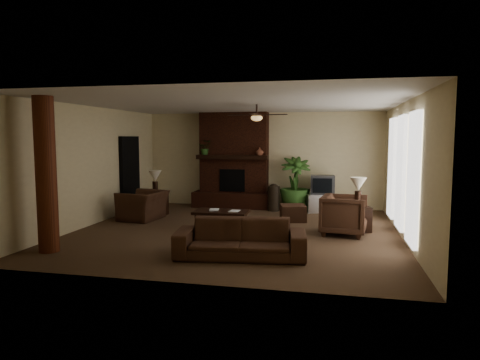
% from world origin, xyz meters
% --- Properties ---
extents(room_shell, '(7.00, 7.00, 7.00)m').
position_xyz_m(room_shell, '(0.00, 0.00, 1.40)').
color(room_shell, brown).
rests_on(room_shell, ground).
extents(fireplace, '(2.40, 0.70, 2.80)m').
position_xyz_m(fireplace, '(-0.80, 3.22, 1.16)').
color(fireplace, '#421D11').
rests_on(fireplace, ground).
extents(windows, '(0.08, 3.65, 2.35)m').
position_xyz_m(windows, '(3.45, 0.20, 1.35)').
color(windows, white).
rests_on(windows, ground).
extents(log_column, '(0.36, 0.36, 2.80)m').
position_xyz_m(log_column, '(-2.95, -2.40, 1.40)').
color(log_column, brown).
rests_on(log_column, ground).
extents(doorway, '(0.10, 1.00, 2.10)m').
position_xyz_m(doorway, '(-3.44, 1.80, 1.05)').
color(doorway, black).
rests_on(doorway, ground).
extents(ceiling_fan, '(1.35, 1.35, 0.37)m').
position_xyz_m(ceiling_fan, '(0.40, 0.30, 2.53)').
color(ceiling_fan, black).
rests_on(ceiling_fan, ceiling).
extents(sofa, '(2.30, 0.92, 0.87)m').
position_xyz_m(sofa, '(0.53, -2.01, 0.44)').
color(sofa, '#462C1E').
rests_on(sofa, ground).
extents(armchair_left, '(0.84, 1.18, 0.96)m').
position_xyz_m(armchair_left, '(-2.60, 0.81, 0.48)').
color(armchair_left, '#462C1E').
rests_on(armchair_left, ground).
extents(armchair_right, '(0.96, 1.01, 0.94)m').
position_xyz_m(armchair_right, '(2.33, 0.14, 0.47)').
color(armchair_right, '#462C1E').
rests_on(armchair_right, ground).
extents(coffee_table, '(1.20, 0.70, 0.43)m').
position_xyz_m(coffee_table, '(-0.36, 0.07, 0.37)').
color(coffee_table, black).
rests_on(coffee_table, ground).
extents(ottoman, '(0.72, 0.72, 0.40)m').
position_xyz_m(ottoman, '(1.13, 1.43, 0.20)').
color(ottoman, '#462C1E').
rests_on(ottoman, ground).
extents(tv_stand, '(0.95, 0.71, 0.50)m').
position_xyz_m(tv_stand, '(1.79, 2.89, 0.25)').
color(tv_stand, silver).
rests_on(tv_stand, ground).
extents(tv, '(0.67, 0.56, 0.52)m').
position_xyz_m(tv, '(1.80, 2.94, 0.76)').
color(tv, '#3B3B3D').
rests_on(tv, tv_stand).
extents(floor_vase, '(0.34, 0.34, 0.77)m').
position_xyz_m(floor_vase, '(0.45, 2.79, 0.43)').
color(floor_vase, black).
rests_on(floor_vase, ground).
extents(floor_plant, '(1.27, 1.71, 0.85)m').
position_xyz_m(floor_plant, '(1.03, 2.97, 0.43)').
color(floor_plant, '#325A24').
rests_on(floor_plant, ground).
extents(side_table_left, '(0.57, 0.57, 0.55)m').
position_xyz_m(side_table_left, '(-2.54, 1.45, 0.28)').
color(side_table_left, black).
rests_on(side_table_left, ground).
extents(lamp_left, '(0.45, 0.45, 0.65)m').
position_xyz_m(lamp_left, '(-2.56, 1.48, 1.00)').
color(lamp_left, black).
rests_on(lamp_left, side_table_left).
extents(side_table_right, '(0.62, 0.62, 0.55)m').
position_xyz_m(side_table_right, '(2.63, 0.59, 0.28)').
color(side_table_right, black).
rests_on(side_table_right, ground).
extents(lamp_right, '(0.40, 0.40, 0.65)m').
position_xyz_m(lamp_right, '(2.63, 0.53, 1.00)').
color(lamp_right, black).
rests_on(lamp_right, side_table_right).
extents(mantel_plant, '(0.48, 0.51, 0.33)m').
position_xyz_m(mantel_plant, '(-1.62, 3.00, 1.72)').
color(mantel_plant, '#325A24').
rests_on(mantel_plant, fireplace).
extents(mantel_vase, '(0.26, 0.27, 0.22)m').
position_xyz_m(mantel_vase, '(0.03, 2.91, 1.67)').
color(mantel_vase, brown).
rests_on(mantel_vase, fireplace).
extents(book_a, '(0.22, 0.07, 0.29)m').
position_xyz_m(book_a, '(-0.63, 0.04, 0.57)').
color(book_a, '#999999').
rests_on(book_a, coffee_table).
extents(book_b, '(0.21, 0.04, 0.29)m').
position_xyz_m(book_b, '(-0.15, 0.02, 0.58)').
color(book_b, '#999999').
rests_on(book_b, coffee_table).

